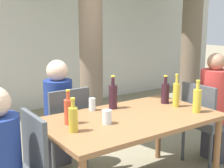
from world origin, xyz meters
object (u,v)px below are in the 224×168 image
Objects in this scene: patio_chair_2 at (65,125)px; person_seated_2 at (55,119)px; oil_cruet_1 at (73,119)px; oil_cruet_5 at (197,100)px; soda_bottle_2 at (68,111)px; oil_cruet_0 at (176,94)px; person_seated_1 at (218,113)px; dining_table_front at (131,125)px; drinking_glass_1 at (92,104)px; wine_bottle_3 at (113,96)px; drinking_glass_0 at (107,117)px; wine_bottle_4 at (165,93)px; patio_chair_1 at (204,119)px.

person_seated_2 reaches higher than patio_chair_2.
oil_cruet_1 is 0.88× the size of oil_cruet_5.
patio_chair_2 is 0.68m from soda_bottle_2.
oil_cruet_1 is at bearing -177.69° from oil_cruet_0.
person_seated_1 reaches higher than oil_cruet_5.
oil_cruet_1 is at bearing -175.84° from dining_table_front.
oil_cruet_0 is (0.89, -0.69, 0.34)m from patio_chair_2.
patio_chair_2 is 7.65× the size of drinking_glass_1.
wine_bottle_3 is 0.22m from drinking_glass_1.
person_seated_1 reaches higher than drinking_glass_0.
oil_cruet_0 is 1.13m from soda_bottle_2.
oil_cruet_0 reaches higher than wine_bottle_3.
drinking_glass_0 is at bearing 1.71° from oil_cruet_1.
person_seated_1 is at bearing 149.35° from person_seated_2.
oil_cruet_5 is (0.91, -0.94, 0.33)m from patio_chair_2.
oil_cruet_1 is (-1.87, -0.04, 0.30)m from person_seated_1.
wine_bottle_4 is (0.89, -0.78, 0.33)m from person_seated_2.
wine_bottle_4 is at bearing 12.68° from drinking_glass_0.
person_seated_1 is at bearing 156.28° from patio_chair_2.
dining_table_front is 1.27m from person_seated_1.
soda_bottle_2 is (-1.58, 0.14, 0.33)m from patio_chair_1.
dining_table_front is at bearing 108.71° from person_seated_2.
oil_cruet_0 is 2.75× the size of drinking_glass_1.
oil_cruet_0 reaches higher than patio_chair_1.
oil_cruet_0 is 1.22× the size of oil_cruet_1.
wine_bottle_4 is at bearing 9.76° from oil_cruet_1.
soda_bottle_2 is (0.06, 0.19, 0.01)m from oil_cruet_1.
person_seated_2 is 1.01m from drinking_glass_0.
oil_cruet_5 reaches higher than soda_bottle_2.
soda_bottle_2 reaches higher than oil_cruet_1.
oil_cruet_1 is 0.32m from drinking_glass_0.
oil_cruet_0 is 1.18m from oil_cruet_1.
person_seated_2 is at bearing -90.00° from patio_chair_2.
oil_cruet_5 is at bearing 133.99° from patio_chair_2.
oil_cruet_0 is at bearing 0.35° from dining_table_front.
patio_chair_1 is 1.29m from drinking_glass_1.
patio_chair_1 is at bearing -5.19° from soda_bottle_2.
patio_chair_2 is 0.24m from person_seated_2.
oil_cruet_5 is (0.57, -0.56, -0.01)m from wine_bottle_3.
wine_bottle_3 is at bearing 86.45° from dining_table_front.
person_seated_2 is 3.59× the size of oil_cruet_0.
person_seated_2 is 1.33m from oil_cruet_0.
person_seated_2 reaches higher than oil_cruet_1.
oil_cruet_1 is 0.93× the size of wine_bottle_4.
person_seated_1 reaches higher than patio_chair_1.
dining_table_front is 5.39× the size of soda_bottle_2.
drinking_glass_1 is (-0.76, 0.37, -0.07)m from oil_cruet_0.
drinking_glass_1 is (-0.18, 0.37, 0.14)m from dining_table_front.
wine_bottle_4 is (1.13, 0.02, 0.00)m from soda_bottle_2.
wine_bottle_4 is 0.95× the size of oil_cruet_5.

